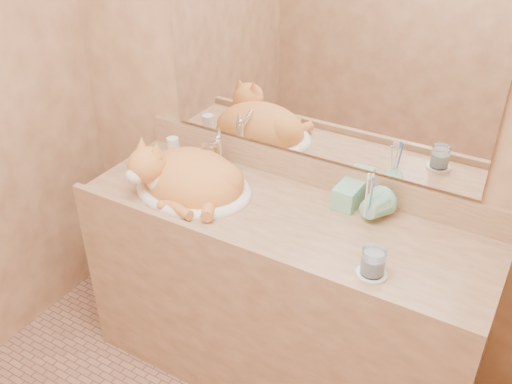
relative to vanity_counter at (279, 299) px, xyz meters
The scene contains 12 objects.
wall_back 0.87m from the vanity_counter, 90.00° to the left, with size 2.40×0.02×2.50m, color #946543.
vanity_counter is the anchor object (origin of this frame).
mirror 1.00m from the vanity_counter, 90.00° to the left, with size 1.30×0.02×0.80m, color white.
sink_basin 0.63m from the vanity_counter, behind, with size 0.48×0.40×0.15m, color white, non-canonical shape.
faucet 0.67m from the vanity_counter, 156.95° to the left, with size 0.05×0.13×0.18m, color silver, non-canonical shape.
cat 0.65m from the vanity_counter, behind, with size 0.44×0.36×0.24m, color orange, non-canonical shape.
soap_dispenser 0.57m from the vanity_counter, 35.19° to the left, with size 0.09×0.09×0.20m, color #7CC7A5.
toothbrush_cup 0.57m from the vanity_counter, 19.70° to the left, with size 0.12×0.12×0.11m, color #7CC7A5.
toothbrushes 0.64m from the vanity_counter, 19.70° to the left, with size 0.04×0.04×0.21m, color white, non-canonical shape.
saucer 0.62m from the vanity_counter, 20.00° to the right, with size 0.10×0.10×0.01m, color white.
water_glass 0.65m from the vanity_counter, 20.00° to the right, with size 0.08×0.08×0.09m, color silver.
lotion_bottle 0.78m from the vanity_counter, 168.50° to the left, with size 0.05×0.05×0.12m, color white.
Camera 1 is at (0.81, -0.85, 2.08)m, focal length 40.00 mm.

